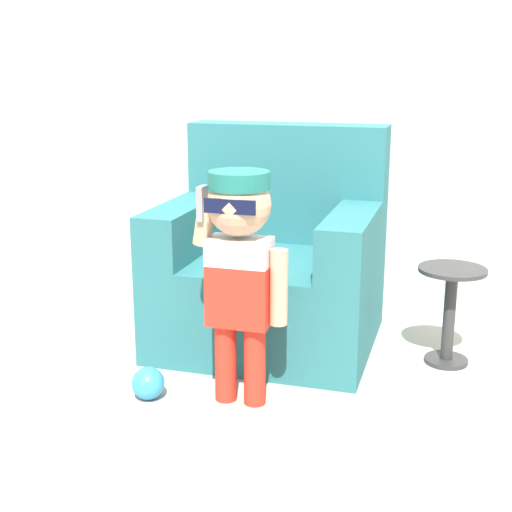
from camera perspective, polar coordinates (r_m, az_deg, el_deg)
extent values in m
plane|color=#ADA89E|center=(3.44, -0.70, -7.28)|extent=(10.00, 10.00, 0.00)
cube|color=silver|center=(3.86, 2.45, 14.94)|extent=(10.00, 0.05, 2.60)
cube|color=#286B70|center=(3.43, 1.06, -3.46)|extent=(0.99, 0.89, 0.44)
cube|color=#286B70|center=(3.62, 2.54, 5.92)|extent=(0.99, 0.21, 0.59)
cube|color=#286B70|center=(3.36, -5.97, 2.11)|extent=(0.19, 0.68, 0.24)
cube|color=#286B70|center=(3.15, 7.57, 1.18)|extent=(0.19, 0.68, 0.24)
cylinder|color=red|center=(2.88, -2.44, -8.41)|extent=(0.09, 0.09, 0.33)
cylinder|color=red|center=(2.84, -0.10, -8.70)|extent=(0.09, 0.09, 0.33)
cube|color=red|center=(2.76, -1.31, -3.11)|extent=(0.24, 0.14, 0.24)
cube|color=silver|center=(2.71, -1.34, 0.38)|extent=(0.24, 0.14, 0.10)
sphere|color=tan|center=(2.67, -1.36, 4.16)|extent=(0.24, 0.24, 0.24)
cylinder|color=#1E7066|center=(2.65, -1.37, 6.09)|extent=(0.23, 0.23, 0.07)
cube|color=#1E7066|center=(2.76, -0.67, 5.94)|extent=(0.14, 0.11, 0.01)
cube|color=#0F1433|center=(2.56, -2.13, 3.97)|extent=(0.19, 0.01, 0.05)
cylinder|color=tan|center=(2.70, 1.84, -2.53)|extent=(0.07, 0.07, 0.29)
cylinder|color=tan|center=(2.73, -4.18, 2.62)|extent=(0.10, 0.07, 0.18)
cube|color=gray|center=(2.70, -4.31, 4.24)|extent=(0.02, 0.07, 0.13)
cylinder|color=#333333|center=(3.38, 14.95, -8.06)|extent=(0.19, 0.19, 0.02)
cylinder|color=#333333|center=(3.31, 15.19, -4.80)|extent=(0.05, 0.05, 0.43)
cylinder|color=#333333|center=(3.24, 15.46, -1.08)|extent=(0.30, 0.30, 0.02)
sphere|color=#3399D1|center=(2.95, -8.63, -10.03)|extent=(0.13, 0.13, 0.13)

